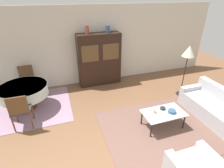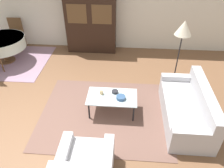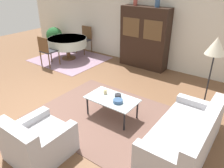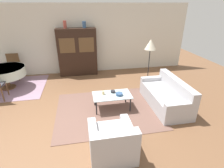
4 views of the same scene
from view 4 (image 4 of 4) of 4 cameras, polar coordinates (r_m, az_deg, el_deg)
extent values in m
plane|color=brown|center=(4.48, -14.85, -12.77)|extent=(14.00, 14.00, 0.00)
cube|color=beige|center=(7.33, -14.56, 13.69)|extent=(10.00, 0.06, 2.70)
cube|color=brown|center=(4.87, -1.52, -8.41)|extent=(2.74, 2.26, 0.01)
cube|color=gray|center=(7.00, -30.13, -1.11)|extent=(2.26, 2.01, 0.01)
cube|color=#B2B2B7|center=(5.19, 16.71, -4.56)|extent=(0.83, 1.80, 0.43)
cube|color=#B2B2B7|center=(5.17, 20.36, -0.41)|extent=(0.20, 1.80, 0.34)
cube|color=#B2B2B7|center=(4.45, 21.75, -6.47)|extent=(0.83, 0.16, 0.12)
cube|color=#B2B2B7|center=(5.73, 13.48, 1.77)|extent=(0.83, 0.16, 0.12)
cube|color=#B2B2B7|center=(3.57, -0.12, -18.74)|extent=(0.84, 0.89, 0.42)
cube|color=#B2B2B7|center=(3.07, 1.12, -18.07)|extent=(0.84, 0.20, 0.33)
cube|color=#B2B2B7|center=(3.36, -6.10, -16.04)|extent=(0.16, 0.89, 0.12)
cube|color=#B2B2B7|center=(3.45, 5.65, -14.67)|extent=(0.16, 0.89, 0.12)
cylinder|color=black|center=(4.58, -5.10, -7.83)|extent=(0.04, 0.04, 0.40)
cylinder|color=black|center=(4.73, 6.00, -6.72)|extent=(0.04, 0.04, 0.40)
cylinder|color=black|center=(4.98, -5.68, -4.92)|extent=(0.04, 0.04, 0.40)
cylinder|color=black|center=(5.12, 4.53, -4.00)|extent=(0.04, 0.04, 0.40)
cube|color=silver|center=(4.73, 0.00, -3.64)|extent=(1.03, 0.59, 0.02)
cube|color=black|center=(7.14, -11.18, 10.16)|extent=(1.49, 0.44, 1.83)
cube|color=brown|center=(6.86, -14.43, 12.02)|extent=(0.57, 0.01, 0.55)
cube|color=brown|center=(6.86, -8.34, 12.51)|extent=(0.57, 0.01, 0.55)
cylinder|color=brown|center=(7.04, -30.69, -0.92)|extent=(0.48, 0.48, 0.03)
cylinder|color=brown|center=(6.97, -31.04, 0.54)|extent=(0.14, 0.14, 0.42)
cylinder|color=beige|center=(6.85, -31.70, 3.30)|extent=(1.30, 1.30, 0.30)
cylinder|color=beige|center=(6.81, -31.95, 4.35)|extent=(1.31, 1.31, 0.03)
cylinder|color=brown|center=(6.39, -30.98, -1.31)|extent=(0.04, 0.04, 0.46)
cylinder|color=brown|center=(6.05, -32.13, -2.97)|extent=(0.04, 0.04, 0.46)
cylinder|color=brown|center=(7.41, -28.24, 2.63)|extent=(0.04, 0.04, 0.46)
cylinder|color=brown|center=(7.55, -31.14, 2.34)|extent=(0.04, 0.04, 0.46)
cylinder|color=brown|center=(7.78, -27.47, 3.74)|extent=(0.04, 0.04, 0.46)
cylinder|color=brown|center=(7.91, -30.25, 3.45)|extent=(0.04, 0.04, 0.46)
cube|color=#333338|center=(7.58, -29.67, 4.80)|extent=(0.44, 0.44, 0.04)
cube|color=brown|center=(7.70, -29.63, 7.02)|extent=(0.44, 0.04, 0.45)
cylinder|color=black|center=(6.31, 11.29, -0.59)|extent=(0.28, 0.28, 0.02)
cylinder|color=black|center=(6.06, 11.81, 5.15)|extent=(0.03, 0.03, 1.32)
cone|color=beige|center=(5.85, 12.50, 12.54)|extent=(0.37, 0.37, 0.33)
cylinder|color=tan|center=(4.73, -2.86, -2.87)|extent=(0.07, 0.07, 0.09)
cylinder|color=#33517A|center=(4.69, 2.37, -3.32)|extent=(0.19, 0.19, 0.07)
cylinder|color=#232328|center=(4.83, 0.31, -2.48)|extent=(0.13, 0.13, 0.05)
cylinder|color=#9E4238|center=(6.97, -15.14, 18.27)|extent=(0.12, 0.12, 0.27)
cylinder|color=#33517A|center=(6.96, -9.08, 18.61)|extent=(0.13, 0.13, 0.24)
camera|label=1|loc=(1.99, -68.38, 20.92)|focal=28.00mm
camera|label=2|loc=(1.36, 63.25, 41.99)|focal=35.00mm
camera|label=3|loc=(3.16, 62.13, 11.34)|focal=35.00mm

